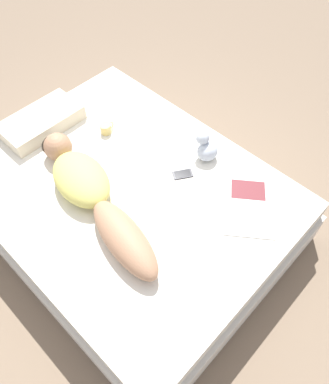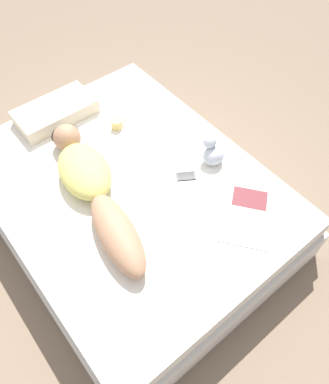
{
  "view_description": "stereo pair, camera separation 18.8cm",
  "coord_description": "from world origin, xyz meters",
  "px_view_note": "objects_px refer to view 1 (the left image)",
  "views": [
    {
      "loc": [
        -0.97,
        -1.31,
        2.6
      ],
      "look_at": [
        0.12,
        -0.26,
        0.54
      ],
      "focal_mm": 35.0,
      "sensor_mm": 36.0,
      "label": 1
    },
    {
      "loc": [
        -0.83,
        -1.44,
        2.6
      ],
      "look_at": [
        0.12,
        -0.26,
        0.54
      ],
      "focal_mm": 35.0,
      "sensor_mm": 36.0,
      "label": 2
    }
  ],
  "objects_px": {
    "person": "(91,192)",
    "coffee_mug": "(106,128)",
    "cell_phone": "(183,174)",
    "open_magazine": "(248,204)"
  },
  "relations": [
    {
      "from": "person",
      "to": "coffee_mug",
      "type": "distance_m",
      "value": 0.67
    },
    {
      "from": "open_magazine",
      "to": "coffee_mug",
      "type": "relative_size",
      "value": 4.91
    },
    {
      "from": "coffee_mug",
      "to": "person",
      "type": "bearing_deg",
      "value": -139.2
    },
    {
      "from": "coffee_mug",
      "to": "cell_phone",
      "type": "distance_m",
      "value": 0.74
    },
    {
      "from": "coffee_mug",
      "to": "cell_phone",
      "type": "relative_size",
      "value": 0.77
    },
    {
      "from": "open_magazine",
      "to": "cell_phone",
      "type": "distance_m",
      "value": 0.52
    },
    {
      "from": "open_magazine",
      "to": "person",
      "type": "bearing_deg",
      "value": 94.42
    },
    {
      "from": "person",
      "to": "open_magazine",
      "type": "bearing_deg",
      "value": -37.37
    },
    {
      "from": "person",
      "to": "open_magazine",
      "type": "distance_m",
      "value": 1.07
    },
    {
      "from": "open_magazine",
      "to": "cell_phone",
      "type": "height_order",
      "value": "same"
    }
  ]
}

